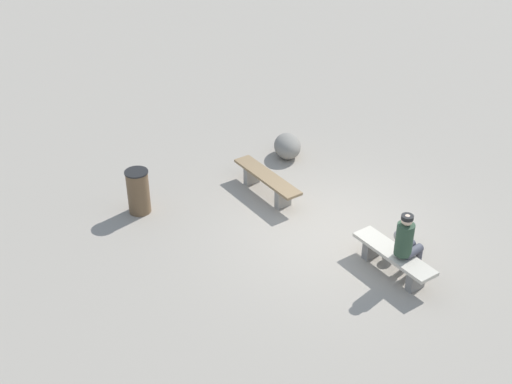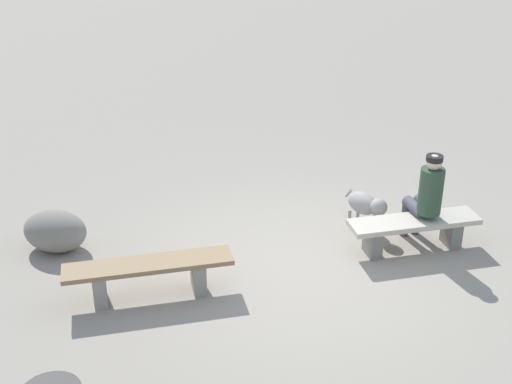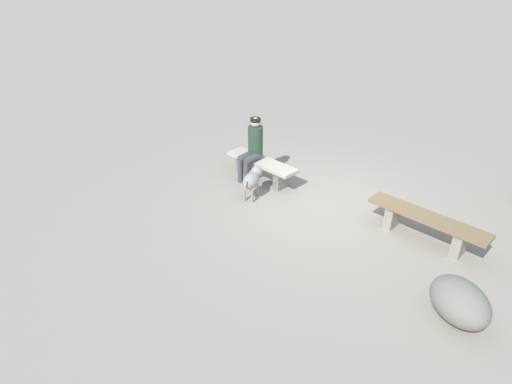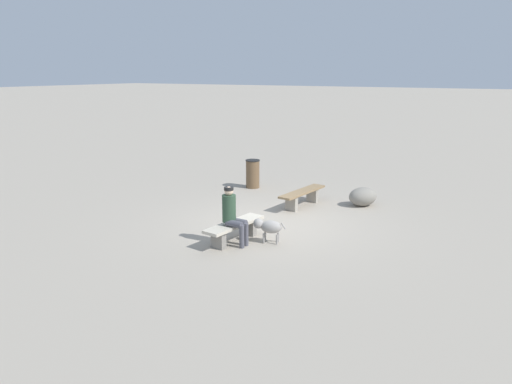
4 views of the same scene
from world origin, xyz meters
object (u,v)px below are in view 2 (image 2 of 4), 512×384
Objects in this scene: bench_left at (149,273)px; seated_person at (426,194)px; bench_right at (413,228)px; boulder at (55,231)px; dog at (366,204)px.

bench_left is 1.49× the size of seated_person.
seated_person is (0.18, 0.06, 0.42)m from bench_right.
boulder reaches higher than bench_left.
bench_left is 1.71m from boulder.
bench_left is 1.13× the size of bench_right.
dog is (-0.49, 0.62, -0.35)m from seated_person.
bench_right is at bearing 7.57° from dog.
bench_right is at bearing -158.68° from seated_person.
seated_person reaches higher than bench_left.
dog reaches higher than bench_left.
boulder is (-0.89, 1.46, -0.05)m from bench_left.
seated_person reaches higher than dog.
dog is at bearing 121.27° from bench_right.
seated_person is (3.54, -0.06, 0.41)m from bench_left.
dog is (3.06, 0.57, 0.06)m from bench_left.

